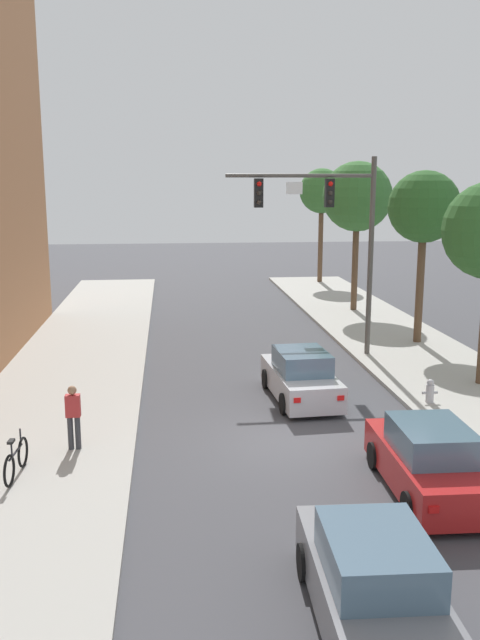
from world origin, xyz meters
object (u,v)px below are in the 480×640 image
car_third_grey (373,585)px  traffic_signal_mast (332,221)px  bicycle_leaning (16,460)px  car_lead_silver (301,377)px  street_tree_second (424,208)px  fire_hydrant (430,391)px  pedestrian_sidewalk_left_walker (73,414)px  street_tree_farthest (322,192)px  car_following_red (428,462)px  street_tree_third (357,197)px

car_third_grey → traffic_signal_mast: bearing=78.8°
bicycle_leaning → traffic_signal_mast: bearing=46.3°
car_lead_silver → bicycle_leaning: 9.19m
street_tree_second → traffic_signal_mast: bearing=-157.7°
traffic_signal_mast → car_lead_silver: traffic_signal_mast is taller
bicycle_leaning → fire_hydrant: size_ratio=2.46×
car_lead_silver → car_third_grey: size_ratio=1.01×
street_tree_second → pedestrian_sidewalk_left_walker: bearing=-141.0°
car_third_grey → pedestrian_sidewalk_left_walker: bearing=126.4°
street_tree_farthest → pedestrian_sidewalk_left_walker: bearing=-114.2°
car_following_red → street_tree_second: size_ratio=0.61×
street_tree_farthest → traffic_signal_mast: bearing=-101.8°
traffic_signal_mast → car_lead_silver: size_ratio=1.73×
bicycle_leaning → street_tree_farthest: 33.00m
car_following_red → street_tree_third: (4.12, 20.73, 5.26)m
car_following_red → street_tree_farthest: (4.63, 30.99, 5.39)m
traffic_signal_mast → street_tree_third: bearing=68.8°
street_tree_second → street_tree_farthest: street_tree_farthest is taller
traffic_signal_mast → pedestrian_sidewalk_left_walker: 12.83m
fire_hydrant → street_tree_third: bearing=83.0°
street_tree_third → street_tree_second: bearing=-84.8°
car_lead_silver → street_tree_farthest: street_tree_farthest is taller
car_third_grey → bicycle_leaning: 8.72m
street_tree_second → street_tree_third: (-0.67, 7.42, 0.29)m
traffic_signal_mast → street_tree_second: size_ratio=1.06×
fire_hydrant → street_tree_second: 9.66m
car_lead_silver → bicycle_leaning: size_ratio=2.44×
street_tree_farthest → car_following_red: bearing=-98.5°
car_following_red → car_third_grey: size_ratio=1.00×
car_third_grey → street_tree_third: street_tree_third is taller
pedestrian_sidewalk_left_walker → bicycle_leaning: bearing=-126.0°
car_following_red → street_tree_third: street_tree_third is taller
traffic_signal_mast → street_tree_third: 9.84m
street_tree_third → traffic_signal_mast: bearing=-111.2°
street_tree_third → fire_hydrant: bearing=-97.0°
traffic_signal_mast → car_third_grey: 16.86m
traffic_signal_mast → fire_hydrant: traffic_signal_mast is taller
traffic_signal_mast → car_lead_silver: 7.00m
pedestrian_sidewalk_left_walker → street_tree_farthest: (12.60, 28.00, 5.05)m
traffic_signal_mast → street_tree_farthest: 19.85m
fire_hydrant → street_tree_farthest: street_tree_farthest is taller
fire_hydrant → street_tree_farthest: 26.15m
bicycle_leaning → street_tree_second: size_ratio=0.25×
car_lead_silver → car_following_red: size_ratio=1.01×
bicycle_leaning → fire_hydrant: bearing=19.8°
traffic_signal_mast → car_following_red: size_ratio=1.75×
car_third_grey → street_tree_third: (6.70, 25.07, 5.26)m
traffic_signal_mast → car_third_grey: bearing=-101.2°
fire_hydrant → street_tree_farthest: (2.37, 25.43, 5.60)m
car_lead_silver → fire_hydrant: bearing=-16.9°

